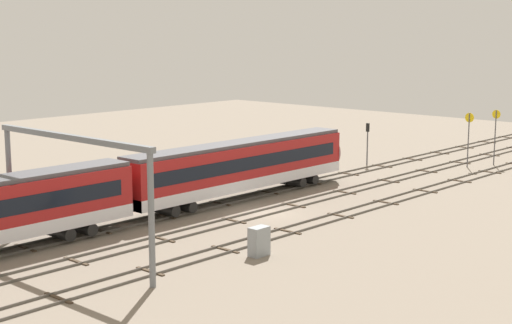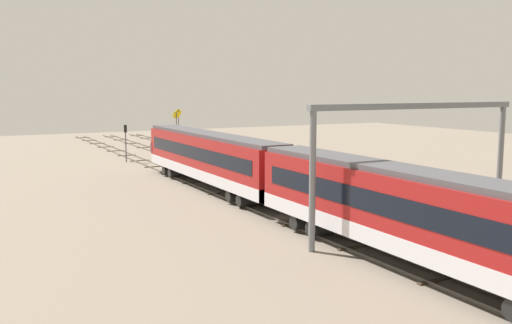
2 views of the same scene
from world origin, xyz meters
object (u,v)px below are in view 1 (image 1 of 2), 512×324
(overhead_gantry, at_px, (72,168))
(signal_light_trackside_departure, at_px, (368,138))
(relay_cabinet, at_px, (259,241))
(speed_sign_mid_trackside, at_px, (469,132))
(speed_sign_near_foreground, at_px, (495,130))

(overhead_gantry, relative_size, signal_light_trackside_departure, 3.43)
(overhead_gantry, relative_size, relay_cabinet, 8.16)
(speed_sign_mid_trackside, bearing_deg, relay_cabinet, -171.73)
(speed_sign_near_foreground, bearing_deg, speed_sign_mid_trackside, 155.20)
(overhead_gantry, bearing_deg, speed_sign_near_foreground, -3.92)
(relay_cabinet, bearing_deg, speed_sign_mid_trackside, 8.27)
(speed_sign_mid_trackside, distance_m, relay_cabinet, 39.31)
(signal_light_trackside_departure, xyz_separation_m, relay_cabinet, (-32.88, -14.21, -1.99))
(speed_sign_near_foreground, distance_m, signal_light_trackside_departure, 13.53)
(speed_sign_mid_trackside, bearing_deg, overhead_gantry, 177.57)
(overhead_gantry, bearing_deg, signal_light_trackside_departure, 9.00)
(speed_sign_near_foreground, xyz_separation_m, relay_cabinet, (-41.94, -4.19, -2.84))
(speed_sign_mid_trackside, bearing_deg, signal_light_trackside_departure, 124.64)
(overhead_gantry, distance_m, speed_sign_near_foreground, 50.66)
(overhead_gantry, height_order, speed_sign_mid_trackside, overhead_gantry)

